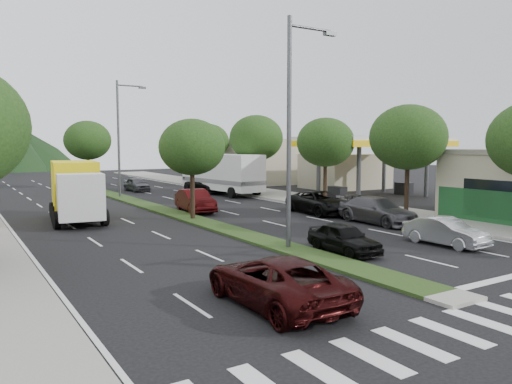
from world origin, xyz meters
TOP-DOWN VIEW (x-y plane):
  - ground at (0.00, 0.00)m, footprint 160.00×160.00m
  - sidewalk_right at (12.50, 25.00)m, footprint 5.00×90.00m
  - median at (0.00, 28.00)m, footprint 1.60×56.00m
  - crosswalk at (0.00, -2.00)m, footprint 19.00×2.20m
  - gas_canopy at (19.00, 22.00)m, footprint 12.20×8.20m
  - bldg_right_far at (19.50, 44.00)m, footprint 10.00×16.00m
  - tree_r_b at (12.00, 12.00)m, footprint 4.80×4.80m
  - tree_r_c at (12.00, 20.00)m, footprint 4.40×4.40m
  - tree_r_d at (12.00, 30.00)m, footprint 5.00×5.00m
  - tree_r_e at (12.00, 40.00)m, footprint 4.60×4.60m
  - tree_med_near at (0.00, 18.00)m, footprint 4.00×4.00m
  - tree_med_far at (0.00, 44.00)m, footprint 4.80×4.80m
  - streetlight_near at (0.21, 8.00)m, footprint 2.60×0.25m
  - streetlight_mid at (0.21, 33.00)m, footprint 2.60×0.25m
  - sedan_silver at (6.59, 4.91)m, footprint 1.50×3.95m
  - suv_maroon at (-4.72, 2.00)m, footprint 2.42×5.17m
  - car_queue_a at (1.58, 6.16)m, footprint 1.69×3.81m
  - car_queue_b at (8.63, 11.16)m, footprint 2.16×5.28m
  - car_queue_c at (1.72, 21.36)m, footprint 2.17×4.81m
  - car_queue_d at (8.40, 16.16)m, footprint 2.83×5.53m
  - car_queue_e at (3.21, 38.19)m, footprint 1.77×4.00m
  - car_queue_f at (8.19, 33.19)m, footprint 2.66×5.36m
  - box_truck at (-6.05, 21.50)m, footprint 3.55×7.49m
  - motorhome at (8.95, 31.17)m, footprint 4.01×9.90m

SIDE VIEW (x-z plane):
  - ground at x=0.00m, z-range 0.00..0.00m
  - crosswalk at x=0.00m, z-range 0.00..0.01m
  - median at x=0.00m, z-range 0.00..0.12m
  - sidewalk_right at x=12.50m, z-range 0.00..0.15m
  - car_queue_a at x=1.58m, z-range 0.00..1.27m
  - sedan_silver at x=6.59m, z-range 0.00..1.29m
  - car_queue_e at x=3.21m, z-range 0.00..1.34m
  - suv_maroon at x=-4.72m, z-range 0.00..1.43m
  - car_queue_d at x=8.40m, z-range 0.00..1.50m
  - car_queue_f at x=8.19m, z-range 0.00..1.50m
  - car_queue_b at x=8.63m, z-range 0.00..1.53m
  - car_queue_c at x=1.72m, z-range 0.00..1.53m
  - box_truck at x=-6.05m, z-range -0.10..3.46m
  - motorhome at x=8.95m, z-range 0.12..3.82m
  - bldg_right_far at x=19.50m, z-range 0.00..5.20m
  - tree_med_near at x=0.00m, z-range 1.42..7.44m
  - gas_canopy at x=19.00m, z-range 2.02..7.27m
  - tree_r_c at x=12.00m, z-range 1.51..7.99m
  - tree_r_e at x=12.00m, z-range 1.54..8.25m
  - tree_med_far at x=0.00m, z-range 1.54..8.47m
  - tree_r_b at x=12.00m, z-range 1.57..8.50m
  - tree_r_d at x=12.00m, z-range 1.60..8.76m
  - streetlight_near at x=0.21m, z-range 0.58..10.58m
  - streetlight_mid at x=0.21m, z-range 0.58..10.58m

